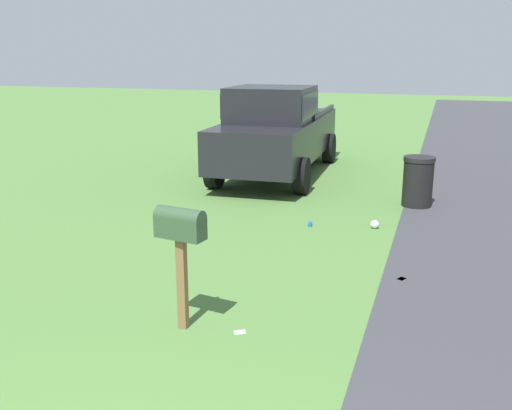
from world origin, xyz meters
The scene contains 7 objects.
mailbox centered at (3.65, 0.80, 1.06)m, with size 0.28×0.55×1.32m.
pickup_truck centered at (11.38, 2.06, 1.11)m, with size 5.56×2.32×2.09m.
trash_bin centered at (9.56, -1.26, 0.48)m, with size 0.58×0.58×0.94m.
litter_can_by_mailbox centered at (7.65, 0.37, 0.03)m, with size 0.07×0.07×0.12m, color blue.
litter_wrapper_near_hydrant centered at (5.75, -1.28, 0.00)m, with size 0.12×0.08×0.01m, color silver.
litter_wrapper_far_scatter centered at (3.73, 0.20, 0.00)m, with size 0.12×0.08×0.01m, color silver.
litter_bag_midfield_a centered at (7.85, -0.68, 0.07)m, with size 0.14×0.14×0.14m, color silver.
Camera 1 is at (-1.35, -1.65, 2.82)m, focal length 40.14 mm.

